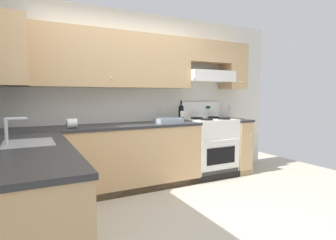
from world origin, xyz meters
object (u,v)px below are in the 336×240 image
stove (210,146)px  paper_towel_roll (72,123)px  wine_bottle (181,112)px  bowl (169,121)px

stove → paper_towel_roll: 2.22m
paper_towel_roll → wine_bottle: bearing=6.2°
bowl → paper_towel_roll: bearing=-179.5°
stove → bowl: bearing=-173.5°
wine_bottle → stove: bearing=-8.7°
wine_bottle → bowl: wine_bottle is taller
stove → paper_towel_roll: stove is taller
paper_towel_roll → stove: bearing=2.7°
wine_bottle → paper_towel_roll: bearing=-173.8°
stove → bowl: stove is taller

